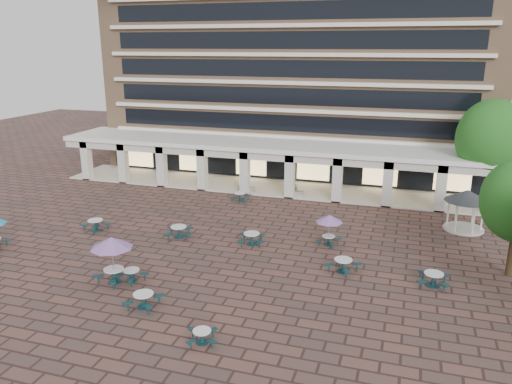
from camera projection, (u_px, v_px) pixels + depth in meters
The scene contains 18 objects.
ground at pixel (216, 245), 34.10m from camera, with size 120.00×120.00×0.00m, color brown.
apartment_building at pixel (302, 50), 53.81m from camera, with size 40.00×15.50×25.20m.
retail_arcade at pixel (274, 158), 46.78m from camera, with size 42.00×6.60×4.40m.
picnic_table_1 at pixel (144, 299), 25.93m from camera, with size 1.82×1.82×0.80m.
picnic_table_2 at pixel (202, 335), 22.85m from camera, with size 1.73×1.73×0.64m.
picnic_table_3 at pixel (433, 278), 28.22m from camera, with size 1.91×1.91×0.81m.
picnic_table_5 at pixel (132, 274), 28.86m from camera, with size 1.89×1.89×0.71m.
picnic_table_6 at pixel (112, 244), 28.12m from camera, with size 2.41×2.41×2.78m.
picnic_table_7 at pixel (343, 264), 30.01m from camera, with size 2.24×2.24×0.82m.
picnic_table_8 at pixel (96, 224), 36.75m from camera, with size 2.19×2.19×0.81m.
picnic_table_9 at pixel (179, 231), 35.34m from camera, with size 2.24×2.24×0.85m.
picnic_table_10 at pixel (252, 238), 34.14m from camera, with size 2.08×2.08×0.83m.
picnic_table_11 at pixel (329, 220), 33.65m from camera, with size 1.87×1.87×2.16m.
picnic_table_12 at pixel (240, 196), 43.62m from camera, with size 1.71×1.71×0.76m.
gazebo at pixel (467, 200), 36.39m from camera, with size 3.24×3.24×3.02m.
tree_east_c at pixel (491, 138), 39.91m from camera, with size 5.48×5.48×9.14m.
planter_left at pixel (246, 186), 46.35m from camera, with size 1.50×0.92×1.36m.
planter_right at pixel (295, 191), 45.05m from camera, with size 1.50×0.60×1.20m.
Camera 1 is at (12.13, -29.37, 13.18)m, focal length 35.00 mm.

